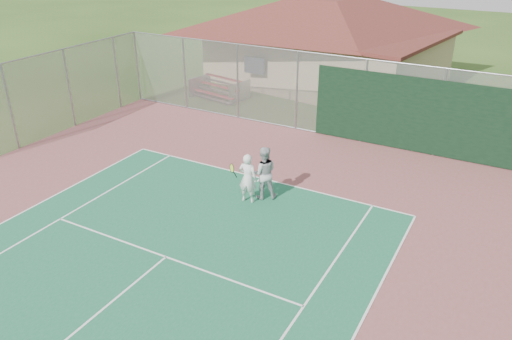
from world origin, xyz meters
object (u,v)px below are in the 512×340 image
at_px(clubhouse, 327,33).
at_px(bleachers, 219,88).
at_px(player_white_front, 247,178).
at_px(player_grey_back, 264,173).

relative_size(clubhouse, bleachers, 4.93).
xyz_separation_m(clubhouse, player_white_front, (3.14, -14.53, -2.01)).
bearing_deg(player_white_front, bleachers, -60.38).
height_order(clubhouse, player_grey_back, clubhouse).
xyz_separation_m(bleachers, player_grey_back, (7.26, -8.57, 0.38)).
height_order(bleachers, player_white_front, player_white_front).
relative_size(bleachers, player_grey_back, 1.59).
height_order(clubhouse, player_white_front, clubhouse).
bearing_deg(player_grey_back, clubhouse, -110.51).
distance_m(bleachers, player_white_front, 11.41).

